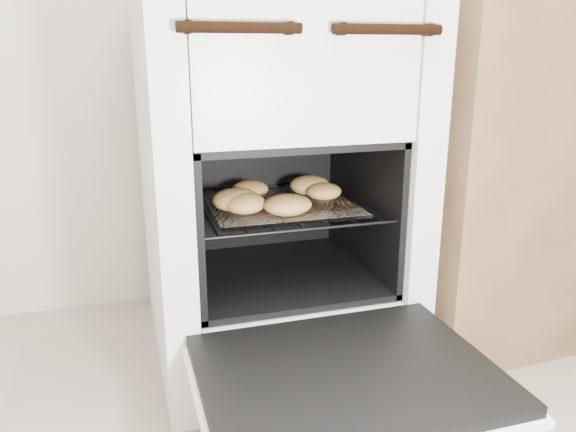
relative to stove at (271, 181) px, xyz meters
name	(u,v)px	position (x,y,z in m)	size (l,w,h in m)	color
stove	(271,181)	(0.00, 0.00, 0.00)	(0.60, 0.67, 0.93)	white
oven_door	(347,377)	(0.00, -0.51, -0.25)	(0.54, 0.42, 0.04)	black
oven_rack	(278,206)	(0.00, -0.07, -0.05)	(0.44, 0.42, 0.01)	black
foil_sheet	(281,205)	(0.00, -0.09, -0.04)	(0.34, 0.30, 0.01)	white
baked_rolls	(275,197)	(-0.02, -0.10, -0.01)	(0.36, 0.30, 0.05)	tan
counter	(531,160)	(0.79, 0.01, 0.01)	(0.92, 0.62, 0.92)	brown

